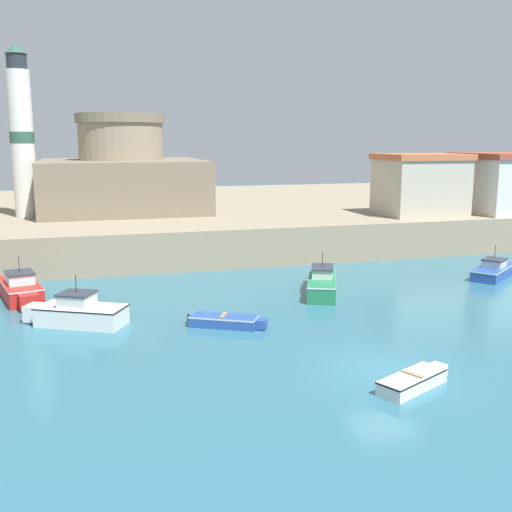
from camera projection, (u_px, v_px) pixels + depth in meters
ground_plane at (384, 369)px, 24.25m from camera, size 200.00×200.00×0.00m
quay_seawall at (200, 216)px, 61.72m from camera, size 120.00×40.00×2.86m
motorboat_red_0 at (21, 289)px, 34.69m from camera, size 3.01×5.90×2.55m
dinghy_white_1 at (414, 380)px, 22.34m from camera, size 3.57×2.33×0.61m
dinghy_blue_2 at (226, 321)px, 29.70m from camera, size 3.80×2.61×0.61m
motorboat_green_3 at (322, 282)px, 36.26m from camera, size 3.64×6.22×2.50m
motorboat_blue_4 at (493, 270)px, 40.31m from camera, size 4.77×4.00×2.17m
motorboat_white_5 at (78, 312)px, 29.95m from camera, size 5.25×3.70×2.56m
fortress at (123, 177)px, 53.91m from camera, size 14.11×14.11×8.51m
lighthouse at (22, 135)px, 48.37m from camera, size 1.90×1.90×13.74m
harbor_shed_near_wharf at (420, 184)px, 50.58m from camera, size 6.91×5.63×5.12m
harbor_shed_far_end at (504, 183)px, 52.28m from camera, size 6.93×7.26×5.15m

